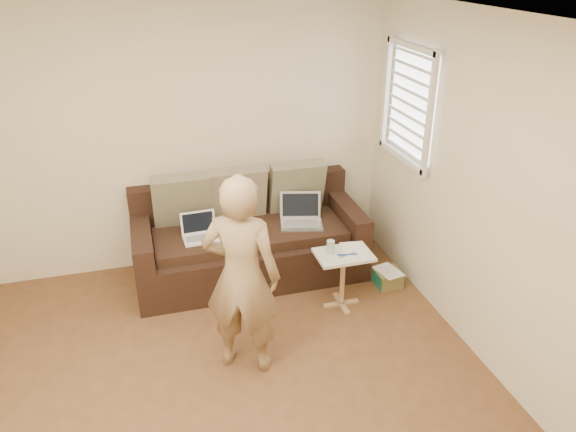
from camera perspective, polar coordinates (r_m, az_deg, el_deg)
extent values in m
plane|color=brown|center=(4.15, -5.64, -19.56)|extent=(4.50, 4.50, 0.00)
plane|color=white|center=(2.93, -7.96, 18.83)|extent=(4.50, 4.50, 0.00)
plane|color=beige|center=(5.41, -10.79, 7.76)|extent=(4.00, 0.00, 4.00)
plane|color=beige|center=(4.11, 21.97, 0.28)|extent=(0.00, 4.50, 4.50)
imported|color=#947E51|center=(4.04, -4.82, -6.25)|extent=(0.70, 0.62, 1.61)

